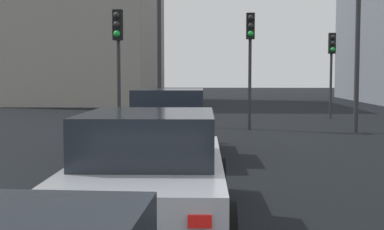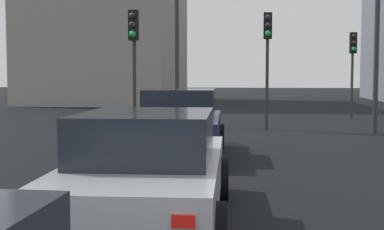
{
  "view_description": "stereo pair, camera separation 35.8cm",
  "coord_description": "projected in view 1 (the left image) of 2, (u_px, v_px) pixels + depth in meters",
  "views": [
    {
      "loc": [
        -2.16,
        0.56,
        1.89
      ],
      "look_at": [
        4.86,
        0.95,
        1.36
      ],
      "focal_mm": 49.88,
      "sensor_mm": 36.0,
      "label": 1
    },
    {
      "loc": [
        -2.13,
        0.21,
        1.89
      ],
      "look_at": [
        4.86,
        0.95,
        1.36
      ],
      "focal_mm": 49.88,
      "sensor_mm": 36.0,
      "label": 2
    }
  ],
  "objects": [
    {
      "name": "traffic_light_near_right",
      "position": [
        332.0,
        57.0,
        23.25
      ],
      "size": [
        0.32,
        0.3,
        3.73
      ],
      "rotation": [
        0.0,
        0.0,
        3.26
      ],
      "color": "#2D2D30",
      "rests_on": "ground_plane"
    },
    {
      "name": "traffic_light_near_left",
      "position": [
        118.0,
        46.0,
        15.83
      ],
      "size": [
        0.32,
        0.29,
        3.83
      ],
      "rotation": [
        0.0,
        0.0,
        3.08
      ],
      "color": "#2D2D30",
      "rests_on": "ground_plane"
    },
    {
      "name": "traffic_light_far_left",
      "position": [
        250.0,
        46.0,
        18.4
      ],
      "size": [
        0.32,
        0.29,
        4.04
      ],
      "rotation": [
        0.0,
        0.0,
        3.2
      ],
      "color": "#2D2D30",
      "rests_on": "ground_plane"
    },
    {
      "name": "car_navy_right_lead",
      "position": [
        169.0,
        124.0,
        12.36
      ],
      "size": [
        4.33,
        2.11,
        1.57
      ],
      "rotation": [
        0.0,
        0.0,
        0.04
      ],
      "color": "#141E4C",
      "rests_on": "ground_plane"
    },
    {
      "name": "car_silver_right_second",
      "position": [
        151.0,
        171.0,
        6.64
      ],
      "size": [
        4.58,
        2.08,
        1.44
      ],
      "rotation": [
        0.0,
        0.0,
        0.03
      ],
      "color": "#A8AAB2",
      "rests_on": "ground_plane"
    }
  ]
}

